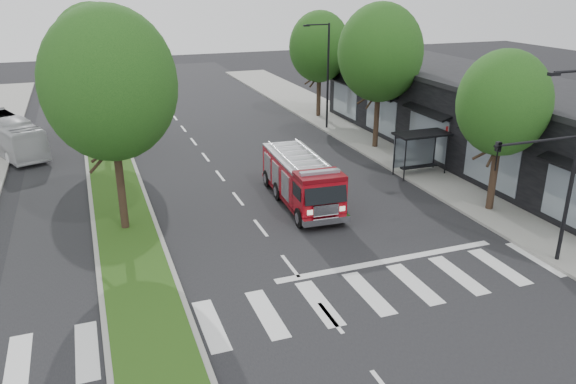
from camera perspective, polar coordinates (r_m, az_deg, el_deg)
name	(u,v)px	position (r m, az deg, el deg)	size (l,w,h in m)	color
ground	(290,266)	(23.17, 0.23, -7.54)	(140.00, 140.00, 0.00)	black
sidewalk_right	(419,162)	(36.77, 13.16, 2.97)	(5.00, 80.00, 0.15)	gray
median	(109,157)	(38.69, -17.74, 3.41)	(3.00, 50.00, 0.15)	gray
storefront_row	(482,119)	(38.76, 19.09, 7.01)	(8.00, 30.00, 5.00)	black
bus_shelter	(420,142)	(34.05, 13.26, 4.99)	(3.20, 1.60, 2.61)	black
tree_right_near	(503,103)	(28.69, 21.04, 8.40)	(4.40, 4.40, 8.05)	black
tree_right_mid	(380,53)	(38.26, 9.35, 13.78)	(5.60, 5.60, 9.72)	black
tree_right_far	(320,47)	(47.24, 3.23, 14.51)	(5.00, 5.00, 8.73)	black
tree_median_near	(109,84)	(25.47, -17.69, 10.39)	(5.80, 5.80, 10.16)	black
tree_median_far	(96,54)	(39.37, -18.96, 13.15)	(5.60, 5.60, 9.72)	black
streetlight_right_near	(559,157)	(23.75, 25.80, 3.23)	(4.08, 0.22, 8.00)	black
streetlight_right_far	(326,72)	(43.33, 3.89, 12.11)	(2.11, 0.20, 8.00)	black
fire_engine	(301,180)	(29.04, 1.36, 1.23)	(2.71, 7.74, 2.65)	#5E050B
city_bus	(10,135)	(42.01, -26.39, 5.19)	(2.07, 8.86, 2.47)	silver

